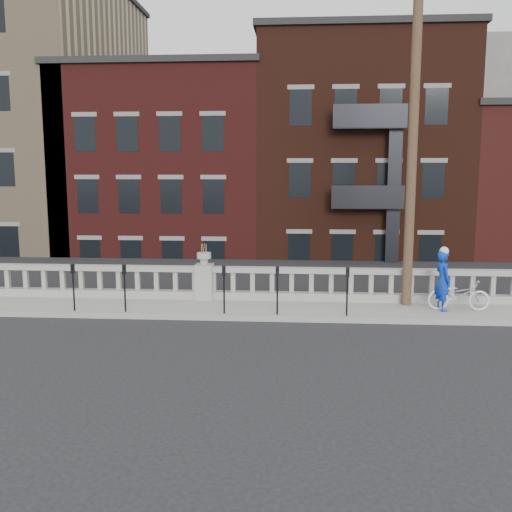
% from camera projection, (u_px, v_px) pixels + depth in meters
% --- Properties ---
extents(ground, '(120.00, 120.00, 0.00)m').
position_uv_depth(ground, '(179.00, 340.00, 14.09)').
color(ground, black).
rests_on(ground, ground).
extents(sidewalk, '(32.00, 2.20, 0.15)m').
position_uv_depth(sidewalk, '(200.00, 308.00, 17.04)').
color(sidewalk, gray).
rests_on(sidewalk, ground).
extents(balustrade, '(28.00, 0.34, 1.03)m').
position_uv_depth(balustrade, '(204.00, 284.00, 17.89)').
color(balustrade, gray).
rests_on(balustrade, sidewalk).
extents(planter_pedestal, '(0.55, 0.55, 1.76)m').
position_uv_depth(planter_pedestal, '(204.00, 278.00, 17.86)').
color(planter_pedestal, gray).
rests_on(planter_pedestal, sidewalk).
extents(lower_level, '(80.00, 44.00, 20.80)m').
position_uv_depth(lower_level, '(261.00, 194.00, 36.39)').
color(lower_level, '#605E59').
rests_on(lower_level, ground).
extents(utility_pole, '(1.60, 0.28, 10.00)m').
position_uv_depth(utility_pole, '(413.00, 133.00, 16.42)').
color(utility_pole, '#422D1E').
rests_on(utility_pole, sidewalk).
extents(parking_meter_a, '(0.10, 0.09, 1.36)m').
position_uv_depth(parking_meter_a, '(73.00, 282.00, 16.31)').
color(parking_meter_a, black).
rests_on(parking_meter_a, sidewalk).
extents(parking_meter_b, '(0.10, 0.09, 1.36)m').
position_uv_depth(parking_meter_b, '(125.00, 283.00, 16.20)').
color(parking_meter_b, black).
rests_on(parking_meter_b, sidewalk).
extents(parking_meter_c, '(0.10, 0.09, 1.36)m').
position_uv_depth(parking_meter_c, '(224.00, 284.00, 16.00)').
color(parking_meter_c, black).
rests_on(parking_meter_c, sidewalk).
extents(parking_meter_d, '(0.10, 0.09, 1.36)m').
position_uv_depth(parking_meter_d, '(277.00, 285.00, 15.90)').
color(parking_meter_d, black).
rests_on(parking_meter_d, sidewalk).
extents(parking_meter_e, '(0.10, 0.09, 1.36)m').
position_uv_depth(parking_meter_e, '(347.00, 286.00, 15.76)').
color(parking_meter_e, black).
rests_on(parking_meter_e, sidewalk).
extents(bicycle, '(1.76, 0.64, 0.92)m').
position_uv_depth(bicycle, '(459.00, 295.00, 16.44)').
color(bicycle, silver).
rests_on(bicycle, sidewalk).
extents(cyclist, '(0.56, 0.72, 1.75)m').
position_uv_depth(cyclist, '(443.00, 281.00, 16.36)').
color(cyclist, '#0B2EAD').
rests_on(cyclist, sidewalk).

